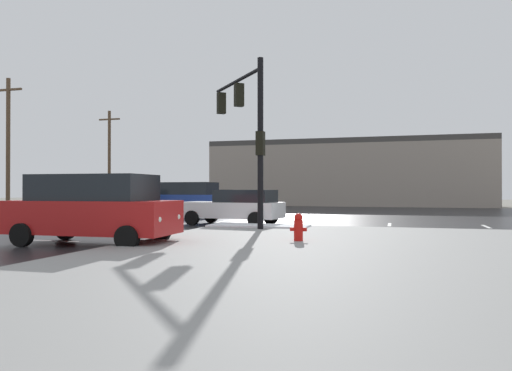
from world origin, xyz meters
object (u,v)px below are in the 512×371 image
Objects in this scene: suv_red at (94,208)px; sedan_white at (236,206)px; utility_pole_far at (8,142)px; suv_grey at (138,197)px; suv_blue at (188,198)px; sedan_black at (101,202)px; fire_hydrant at (298,227)px; traffic_signal_mast at (247,120)px; sedan_green at (220,200)px; utility_pole_distant at (109,156)px.

sedan_white is at bearing 77.74° from suv_red.
suv_grey is at bearing 8.68° from utility_pole_far.
suv_blue reaches higher than sedan_white.
utility_pole_far is (-9.12, 2.51, 4.02)m from sedan_black.
suv_blue reaches higher than fire_hydrant.
sedan_white is at bearing -11.31° from traffic_signal_mast.
suv_red is at bearing 86.02° from sedan_white.
sedan_green is at bearing -16.38° from traffic_signal_mast.
sedan_white is 27.55m from utility_pole_distant.
sedan_green is 0.51× the size of utility_pole_distant.
suv_blue is 19.17m from utility_pole_distant.
utility_pole_distant is at bearing 157.94° from sedan_green.
fire_hydrant is 0.09× the size of utility_pole_distant.
traffic_signal_mast is at bearing -46.50° from utility_pole_distant.
fire_hydrant is 5.97m from suv_red.
traffic_signal_mast is at bearing 63.97° from suv_red.
suv_red reaches higher than sedan_green.
traffic_signal_mast is 15.28m from suv_grey.
traffic_signal_mast is 1.37× the size of sedan_white.
utility_pole_far is at bearing -151.23° from sedan_green.
sedan_white is 0.50× the size of utility_pole_far.
sedan_black is (-9.77, 4.15, 0.00)m from sedan_white.
sedan_black is (-11.00, 6.34, -3.52)m from traffic_signal_mast.
utility_pole_far is (-9.28, -1.42, 3.79)m from suv_grey.
utility_pole_far is at bearing -13.09° from sedan_white.
suv_blue is at bearing -4.09° from traffic_signal_mast.
suv_blue is (-3.82, 14.99, 0.00)m from suv_red.
traffic_signal_mast reaches higher than sedan_white.
sedan_black is at bearing 19.32° from traffic_signal_mast.
sedan_green is (-6.92, 15.27, -3.52)m from traffic_signal_mast.
suv_red is at bearing -57.44° from utility_pole_distant.
utility_pole_far reaches higher than traffic_signal_mast.
utility_pole_far reaches higher than fire_hydrant.
suv_grey reaches higher than sedan_green.
suv_red reaches higher than fire_hydrant.
sedan_green is (-5.68, 13.09, 0.00)m from sedan_white.
suv_red is at bearing -76.19° from sedan_green.
traffic_signal_mast is 11.48m from suv_blue.
traffic_signal_mast is 1.31× the size of suv_grey.
fire_hydrant is 20.28m from suv_grey.
utility_pole_distant reaches higher than sedan_white.
utility_pole_distant is (-23.42, 26.12, 4.21)m from fire_hydrant.
suv_blue is 0.55× the size of utility_pole_distant.
traffic_signal_mast is 8.09× the size of fire_hydrant.
traffic_signal_mast reaches higher than suv_blue.
fire_hydrant is 0.17× the size of sedan_white.
suv_blue is (0.35, -6.44, 0.24)m from sedan_green.
fire_hydrant is at bearing 128.25° from sedan_white.
sedan_green is 0.49× the size of utility_pole_far.
utility_pole_distant is (-20.44, 21.54, 0.37)m from traffic_signal_mast.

